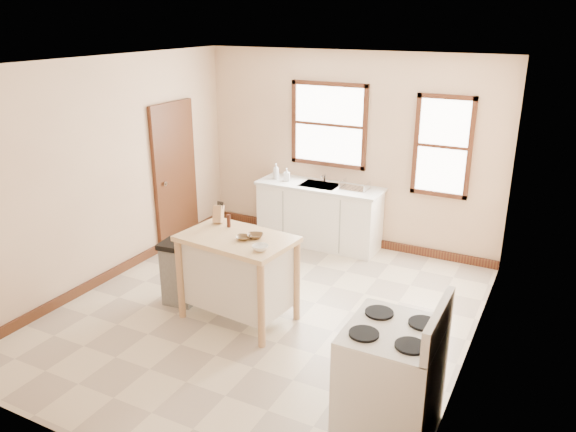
# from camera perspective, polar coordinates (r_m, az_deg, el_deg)

# --- Properties ---
(floor) EXTENTS (5.00, 5.00, 0.00)m
(floor) POSITION_cam_1_polar(r_m,az_deg,el_deg) (6.59, -2.51, -9.78)
(floor) COLOR tan
(floor) RESTS_ON ground
(ceiling) EXTENTS (5.00, 5.00, 0.00)m
(ceiling) POSITION_cam_1_polar(r_m,az_deg,el_deg) (5.75, -2.94, 15.25)
(ceiling) COLOR white
(ceiling) RESTS_ON ground
(wall_back) EXTENTS (4.50, 0.04, 2.80)m
(wall_back) POSITION_cam_1_polar(r_m,az_deg,el_deg) (8.21, 6.09, 6.64)
(wall_back) COLOR beige
(wall_back) RESTS_ON ground
(wall_left) EXTENTS (0.04, 5.00, 2.80)m
(wall_left) POSITION_cam_1_polar(r_m,az_deg,el_deg) (7.37, -18.08, 4.26)
(wall_left) COLOR beige
(wall_left) RESTS_ON ground
(wall_right) EXTENTS (0.04, 5.00, 2.80)m
(wall_right) POSITION_cam_1_polar(r_m,az_deg,el_deg) (5.33, 18.76, -1.66)
(wall_right) COLOR beige
(wall_right) RESTS_ON ground
(window_main) EXTENTS (1.17, 0.06, 1.22)m
(window_main) POSITION_cam_1_polar(r_m,az_deg,el_deg) (8.23, 4.16, 9.23)
(window_main) COLOR #39150F
(window_main) RESTS_ON wall_back
(window_side) EXTENTS (0.77, 0.06, 1.37)m
(window_side) POSITION_cam_1_polar(r_m,az_deg,el_deg) (7.77, 15.44, 6.81)
(window_side) COLOR #39150F
(window_side) RESTS_ON wall_back
(door_left) EXTENTS (0.06, 0.90, 2.10)m
(door_left) POSITION_cam_1_polar(r_m,az_deg,el_deg) (8.36, -11.40, 4.14)
(door_left) COLOR #39150F
(door_left) RESTS_ON ground
(baseboard_back) EXTENTS (4.50, 0.04, 0.12)m
(baseboard_back) POSITION_cam_1_polar(r_m,az_deg,el_deg) (8.58, 5.70, -2.14)
(baseboard_back) COLOR #39150F
(baseboard_back) RESTS_ON ground
(baseboard_left) EXTENTS (0.04, 5.00, 0.12)m
(baseboard_left) POSITION_cam_1_polar(r_m,az_deg,el_deg) (7.80, -16.88, -5.28)
(baseboard_left) COLOR #39150F
(baseboard_left) RESTS_ON ground
(sink_counter) EXTENTS (1.86, 0.62, 0.92)m
(sink_counter) POSITION_cam_1_polar(r_m,az_deg,el_deg) (8.32, 3.18, 0.15)
(sink_counter) COLOR white
(sink_counter) RESTS_ON ground
(faucet) EXTENTS (0.03, 0.03, 0.22)m
(faucet) POSITION_cam_1_polar(r_m,az_deg,el_deg) (8.30, 3.76, 4.23)
(faucet) COLOR silver
(faucet) RESTS_ON sink_counter
(soap_bottle_a) EXTENTS (0.11, 0.11, 0.24)m
(soap_bottle_a) POSITION_cam_1_polar(r_m,az_deg,el_deg) (8.44, -1.22, 4.58)
(soap_bottle_a) COLOR #B2B2B2
(soap_bottle_a) RESTS_ON sink_counter
(soap_bottle_b) EXTENTS (0.11, 0.11, 0.19)m
(soap_bottle_b) POSITION_cam_1_polar(r_m,az_deg,el_deg) (8.33, -0.13, 4.22)
(soap_bottle_b) COLOR #B2B2B2
(soap_bottle_b) RESTS_ON sink_counter
(dish_rack) EXTENTS (0.44, 0.37, 0.10)m
(dish_rack) POSITION_cam_1_polar(r_m,az_deg,el_deg) (7.99, 6.80, 3.05)
(dish_rack) COLOR silver
(dish_rack) RESTS_ON sink_counter
(kitchen_island) EXTENTS (1.29, 0.89, 0.99)m
(kitchen_island) POSITION_cam_1_polar(r_m,az_deg,el_deg) (6.29, -5.09, -6.29)
(kitchen_island) COLOR #D6B37E
(kitchen_island) RESTS_ON ground
(knife_block) EXTENTS (0.12, 0.12, 0.20)m
(knife_block) POSITION_cam_1_polar(r_m,az_deg,el_deg) (6.47, -7.08, 0.14)
(knife_block) COLOR tan
(knife_block) RESTS_ON kitchen_island
(pepper_grinder) EXTENTS (0.06, 0.06, 0.15)m
(pepper_grinder) POSITION_cam_1_polar(r_m,az_deg,el_deg) (6.34, -6.05, -0.48)
(pepper_grinder) COLOR #3C1A10
(pepper_grinder) RESTS_ON kitchen_island
(bowl_a) EXTENTS (0.19, 0.19, 0.04)m
(bowl_a) POSITION_cam_1_polar(r_m,az_deg,el_deg) (5.99, -4.54, -2.22)
(bowl_a) COLOR brown
(bowl_a) RESTS_ON kitchen_island
(bowl_b) EXTENTS (0.23, 0.23, 0.04)m
(bowl_b) POSITION_cam_1_polar(r_m,az_deg,el_deg) (6.03, -3.34, -2.04)
(bowl_b) COLOR brown
(bowl_b) RESTS_ON kitchen_island
(bowl_c) EXTENTS (0.20, 0.20, 0.05)m
(bowl_c) POSITION_cam_1_polar(r_m,az_deg,el_deg) (5.72, -2.84, -3.24)
(bowl_c) COLOR white
(bowl_c) RESTS_ON kitchen_island
(trash_bin) EXTENTS (0.43, 0.38, 0.77)m
(trash_bin) POSITION_cam_1_polar(r_m,az_deg,el_deg) (6.76, -10.95, -5.70)
(trash_bin) COLOR gray
(trash_bin) RESTS_ON ground
(gas_stove) EXTENTS (0.78, 0.79, 1.24)m
(gas_stove) POSITION_cam_1_polar(r_m,az_deg,el_deg) (4.67, 10.43, -14.95)
(gas_stove) COLOR silver
(gas_stove) RESTS_ON ground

